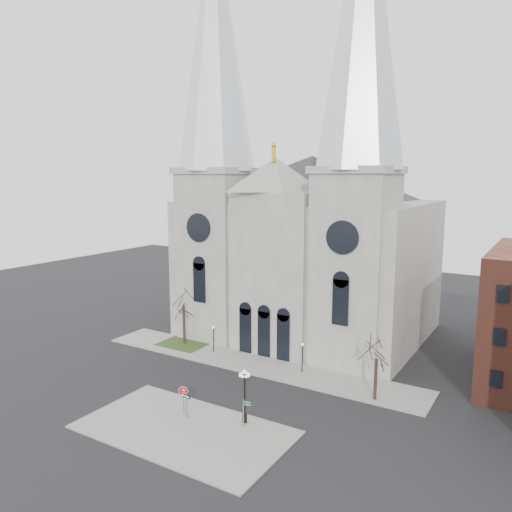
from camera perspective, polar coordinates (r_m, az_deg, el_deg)
The scene contains 13 objects.
ground at distance 50.45m, azimuth -7.19°, elevation -15.99°, with size 160.00×160.00×0.00m, color black.
sidewalk_near at distance 45.26m, azimuth -8.22°, elevation -19.03°, with size 18.00×10.00×0.14m, color gray.
sidewalk_far at distance 58.68m, azimuth -0.32°, elevation -12.13°, with size 40.00×6.00×0.14m, color gray.
grass_patch at distance 65.51m, azimuth -8.18°, elevation -9.90°, with size 6.00×5.00×0.18m, color #2A461E.
cathedral at distance 65.12m, azimuth 5.20°, elevation 6.57°, with size 33.00×26.66×54.00m.
tree_left at distance 63.93m, azimuth -8.29°, elevation -5.24°, with size 3.20×3.20×7.50m.
tree_right at distance 49.54m, azimuth 13.59°, elevation -11.07°, with size 3.20×3.20×6.00m.
ped_lamp_left at distance 61.48m, azimuth -4.89°, elevation -8.92°, with size 0.32×0.32×3.26m.
ped_lamp_right at distance 55.58m, azimuth 5.32°, elevation -10.92°, with size 0.32×0.32×3.26m.
stop_sign at distance 46.93m, azimuth -8.29°, elevation -15.35°, with size 0.94×0.10×2.60m.
globe_lamp at distance 44.48m, azimuth -1.31°, elevation -15.00°, with size 1.18×1.18×4.83m.
one_way_sign at distance 46.23m, azimuth -7.95°, elevation -16.12°, with size 1.02×0.19×2.33m.
street_name_sign at distance 44.42m, azimuth -1.34°, elevation -17.30°, with size 0.79×0.20×2.49m.
Camera 1 is at (28.81, -35.46, 21.38)m, focal length 35.00 mm.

